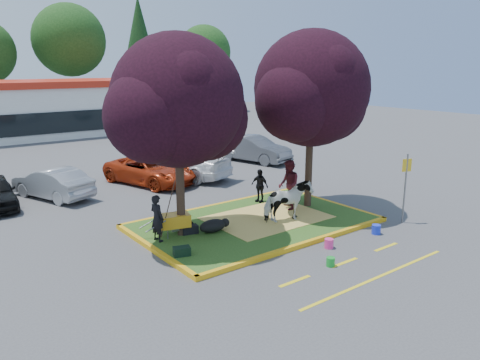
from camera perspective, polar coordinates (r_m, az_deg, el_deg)
ground at (r=17.04m, az=1.77°, el=-5.47°), size 90.00×90.00×0.00m
median_island at (r=17.02m, az=1.77°, el=-5.24°), size 8.00×5.00×0.15m
curb_near at (r=15.23m, az=7.94°, el=-7.72°), size 8.30×0.16×0.15m
curb_far at (r=18.99m, az=-3.14°, el=-3.20°), size 8.30×0.16×0.15m
curb_left at (r=14.95m, az=-10.61°, el=-8.25°), size 0.16×5.30×0.15m
curb_right at (r=19.73m, az=11.04°, el=-2.79°), size 0.16×5.30×0.15m
straw_bedding at (r=17.36m, az=3.32°, el=-4.59°), size 4.20×3.00×0.01m
tree_purple_left at (r=14.87m, az=-7.50°, el=8.80°), size 5.06×4.20×6.51m
tree_purple_right at (r=18.22m, az=8.79°, el=10.31°), size 5.30×4.40×6.82m
fire_lane_stripe_a at (r=12.91m, az=6.70°, el=-12.15°), size 1.10×0.12×0.01m
fire_lane_stripe_b at (r=14.26m, az=12.60°, el=-9.80°), size 1.10×0.12×0.01m
fire_lane_stripe_c at (r=15.74m, az=17.37°, el=-7.80°), size 1.10×0.12×0.01m
fire_lane_long at (r=13.60m, az=16.52°, el=-11.27°), size 6.00×0.10×0.01m
retail_building at (r=42.38m, az=-20.70°, el=8.42°), size 20.40×8.40×4.40m
treeline at (r=51.40m, az=-25.34°, el=14.94°), size 46.58×7.80×14.63m
cow at (r=16.81m, az=5.83°, el=-2.63°), size 1.86×1.06×1.48m
calf at (r=15.86m, az=-3.35°, el=-5.60°), size 1.10×0.80×0.43m
handler at (r=15.12m, az=-10.07°, el=-4.59°), size 0.46×0.61×1.52m
visitor_a at (r=18.20m, az=5.95°, el=-0.59°), size 1.12×1.19×1.94m
visitor_b at (r=19.15m, az=2.41°, el=-0.68°), size 0.51×0.86×1.37m
wheelbarrow at (r=15.66m, az=-8.04°, el=-4.93°), size 1.86×0.87×0.70m
gear_bag_dark at (r=15.82m, az=-6.16°, el=-6.01°), size 0.60×0.41×0.28m
gear_bag_green at (r=14.09m, az=-7.11°, el=-8.61°), size 0.57×0.44×0.26m
sign_post at (r=17.84m, az=19.54°, el=-0.07°), size 0.35×0.16×2.57m
bucket_green at (r=13.90m, az=10.98°, el=-9.77°), size 0.28×0.28×0.27m
bucket_pink at (r=15.17m, az=10.79°, el=-7.61°), size 0.38×0.38×0.31m
bucket_blue at (r=16.76m, az=16.27°, el=-5.80°), size 0.36×0.36×0.33m
car_silver at (r=21.81m, az=-21.93°, el=-0.33°), size 2.75×4.30×1.34m
car_red at (r=23.09m, az=-10.94°, el=1.19°), size 3.54×5.28×1.34m
car_white at (r=24.06m, az=-7.14°, el=2.11°), size 4.12×5.81×1.56m
car_grey at (r=27.91m, az=1.69°, el=3.81°), size 2.76×4.89×1.53m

